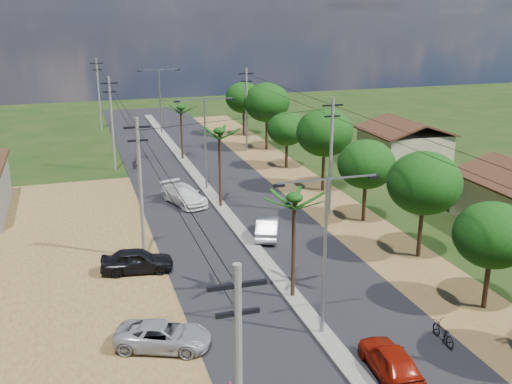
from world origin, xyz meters
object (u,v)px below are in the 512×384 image
at_px(car_red_near, 391,361).
at_px(car_silver_mid, 267,228).
at_px(moto_rider_east, 443,333).
at_px(car_white_far, 184,195).
at_px(car_parked_dark, 137,261).
at_px(car_parked_silver, 163,336).

distance_m(car_red_near, car_silver_mid, 16.91).
bearing_deg(car_red_near, moto_rider_east, -152.26).
distance_m(car_red_near, moto_rider_east, 4.03).
xyz_separation_m(car_white_far, moto_rider_east, (7.76, -24.16, -0.25)).
height_order(car_silver_mid, car_parked_dark, car_parked_dark).
bearing_deg(car_parked_silver, car_silver_mid, -14.82).
xyz_separation_m(car_red_near, moto_rider_east, (3.70, 1.57, -0.21)).
bearing_deg(car_silver_mid, car_white_far, -43.43).
height_order(car_white_far, moto_rider_east, car_white_far).
bearing_deg(car_white_far, car_parked_dark, -131.02).
bearing_deg(moto_rider_east, car_parked_silver, -11.51).
bearing_deg(car_red_near, car_parked_dark, -51.73).
height_order(car_red_near, car_white_far, car_white_far).
relative_size(car_red_near, car_parked_dark, 0.96).
bearing_deg(car_parked_dark, moto_rider_east, -125.19).
relative_size(car_red_near, moto_rider_east, 2.20).
distance_m(car_silver_mid, moto_rider_east, 15.77).
xyz_separation_m(car_parked_dark, moto_rider_east, (12.88, -12.27, -0.24)).
xyz_separation_m(car_red_near, car_parked_silver, (-9.00, 5.05, -0.08)).
distance_m(car_red_near, car_parked_dark, 16.61).
bearing_deg(car_red_near, car_silver_mid, -85.46).
height_order(car_white_far, car_parked_silver, car_white_far).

